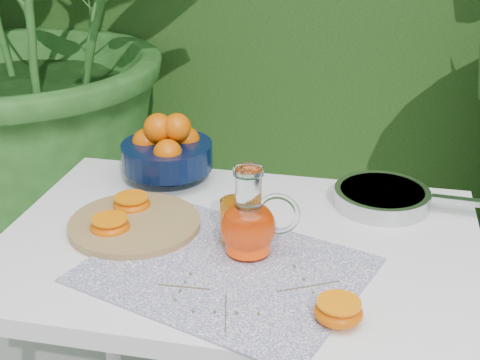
% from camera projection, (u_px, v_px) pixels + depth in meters
% --- Properties ---
extents(potted_plant_left, '(2.28, 2.28, 1.93)m').
position_uv_depth(potted_plant_left, '(30.00, 15.00, 2.51)').
color(potted_plant_left, '#2A581E').
rests_on(potted_plant_left, ground).
extents(white_table, '(1.00, 0.70, 0.75)m').
position_uv_depth(white_table, '(238.00, 273.00, 1.43)').
color(white_table, white).
rests_on(white_table, ground).
extents(placemat, '(0.61, 0.54, 0.00)m').
position_uv_depth(placemat, '(225.00, 270.00, 1.29)').
color(placemat, '#0D104D').
rests_on(placemat, white_table).
extents(cutting_board, '(0.36, 0.36, 0.02)m').
position_uv_depth(cutting_board, '(135.00, 224.00, 1.44)').
color(cutting_board, '#9C7D46').
rests_on(cutting_board, white_table).
extents(fruit_bowl, '(0.29, 0.29, 0.18)m').
position_uv_depth(fruit_bowl, '(167.00, 150.00, 1.64)').
color(fruit_bowl, black).
rests_on(fruit_bowl, white_table).
extents(juice_pitcher, '(0.16, 0.12, 0.18)m').
position_uv_depth(juice_pitcher, '(249.00, 224.00, 1.32)').
color(juice_pitcher, white).
rests_on(juice_pitcher, white_table).
extents(juice_tumbler, '(0.08, 0.08, 0.09)m').
position_uv_depth(juice_tumbler, '(235.00, 221.00, 1.37)').
color(juice_tumbler, white).
rests_on(juice_tumbler, white_table).
extents(saute_pan, '(0.39, 0.23, 0.04)m').
position_uv_depth(saute_pan, '(383.00, 197.00, 1.53)').
color(saute_pan, '#B4B4B8').
rests_on(saute_pan, white_table).
extents(orange_halves, '(0.60, 0.41, 0.04)m').
position_uv_depth(orange_halves, '(182.00, 242.00, 1.35)').
color(orange_halves, '#E15C02').
rests_on(orange_halves, white_table).
extents(thyme_sprigs, '(0.33, 0.23, 0.01)m').
position_uv_depth(thyme_sprigs, '(242.00, 294.00, 1.21)').
color(thyme_sprigs, brown).
rests_on(thyme_sprigs, white_table).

